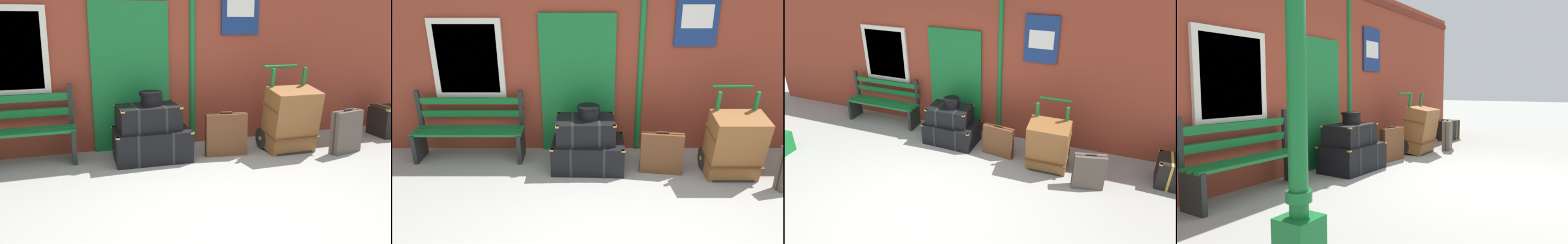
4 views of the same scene
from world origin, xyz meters
TOP-DOWN VIEW (x-y plane):
  - brick_facade at (-0.02, 2.60)m, footprint 10.40×0.35m
  - platform_bench at (-2.10, 2.16)m, footprint 1.60×0.43m
  - steamer_trunk_base at (-0.34, 1.84)m, footprint 1.03×0.69m
  - steamer_trunk_middle at (-0.38, 1.86)m, footprint 0.83×0.57m
  - round_hatbox at (-0.33, 1.87)m, footprint 0.31×0.30m
  - porters_trolley at (1.61, 1.73)m, footprint 0.71×0.56m
  - large_brown_trunk at (1.61, 1.56)m, footprint 0.70×0.57m
  - suitcase_oxblood at (0.67, 1.68)m, footprint 0.59×0.20m

SIDE VIEW (x-z plane):
  - steamer_trunk_base at x=-0.34m, z-range 0.00..0.42m
  - porters_trolley at x=1.61m, z-range -0.33..0.88m
  - suitcase_oxblood at x=0.67m, z-range -0.02..0.61m
  - platform_bench at x=-2.10m, z-range -0.06..0.95m
  - large_brown_trunk at x=1.61m, z-range 0.00..0.94m
  - steamer_trunk_middle at x=-0.38m, z-range 0.42..0.74m
  - round_hatbox at x=-0.33m, z-range 0.75..0.94m
  - brick_facade at x=-0.02m, z-range 0.00..3.20m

